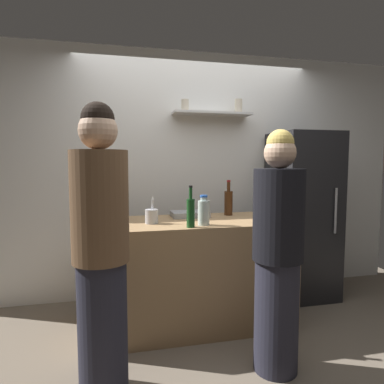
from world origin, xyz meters
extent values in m
plane|color=#726656|center=(0.00, 0.00, 0.00)|extent=(5.28, 5.28, 0.00)
cube|color=white|center=(0.00, 1.25, 1.30)|extent=(4.80, 0.10, 2.60)
cube|color=silver|center=(0.15, 1.09, 1.94)|extent=(0.83, 0.22, 0.02)
cylinder|color=beige|center=(-0.14, 1.09, 2.02)|extent=(0.08, 0.08, 0.12)
cylinder|color=beige|center=(0.44, 1.09, 2.03)|extent=(0.08, 0.08, 0.15)
cube|color=black|center=(1.09, 0.85, 0.87)|extent=(0.61, 0.62, 1.74)
cylinder|color=#99999E|center=(1.26, 0.52, 0.96)|extent=(0.02, 0.02, 0.45)
cube|color=#9E7A51|center=(-0.21, 0.48, 0.46)|extent=(1.69, 0.75, 0.93)
cube|color=gray|center=(-0.18, 0.68, 0.95)|extent=(0.34, 0.24, 0.05)
cylinder|color=#B2B2B7|center=(-0.56, 0.41, 0.99)|extent=(0.11, 0.11, 0.12)
cylinder|color=silver|center=(-0.55, 0.42, 1.05)|extent=(0.01, 0.01, 0.17)
cylinder|color=silver|center=(-0.56, 0.41, 1.05)|extent=(0.01, 0.01, 0.17)
cylinder|color=silver|center=(-0.56, 0.41, 1.04)|extent=(0.02, 0.02, 0.16)
cylinder|color=silver|center=(-0.57, 0.42, 1.06)|extent=(0.03, 0.01, 0.19)
cylinder|color=silver|center=(-0.56, 0.44, 1.05)|extent=(0.04, 0.02, 0.17)
cylinder|color=silver|center=(-0.55, 0.40, 1.05)|extent=(0.01, 0.01, 0.18)
cylinder|color=#472814|center=(0.20, 0.69, 1.04)|extent=(0.08, 0.08, 0.23)
cylinder|color=#472814|center=(0.20, 0.69, 1.20)|extent=(0.03, 0.03, 0.09)
cylinder|color=maroon|center=(0.20, 0.69, 1.26)|extent=(0.04, 0.04, 0.02)
cylinder|color=#19471E|center=(-0.29, 0.18, 1.04)|extent=(0.06, 0.06, 0.22)
cylinder|color=#19471E|center=(-0.29, 0.18, 1.19)|extent=(0.03, 0.03, 0.09)
cylinder|color=black|center=(-0.29, 0.18, 1.25)|extent=(0.03, 0.03, 0.02)
cylinder|color=silver|center=(-0.16, 0.24, 1.03)|extent=(0.09, 0.09, 0.20)
cylinder|color=silver|center=(-0.16, 0.24, 1.14)|extent=(0.05, 0.05, 0.03)
cylinder|color=blue|center=(-0.16, 0.24, 1.16)|extent=(0.06, 0.06, 0.02)
cylinder|color=#262633|center=(0.20, -0.32, 0.39)|extent=(0.30, 0.30, 0.78)
cylinder|color=black|center=(0.20, -0.32, 1.08)|extent=(0.34, 0.34, 0.62)
sphere|color=#D8AD8C|center=(0.20, -0.32, 1.50)|extent=(0.21, 0.21, 0.21)
sphere|color=#D8B759|center=(0.20, -0.32, 1.56)|extent=(0.18, 0.18, 0.18)
cylinder|color=#262633|center=(-0.95, -0.30, 0.42)|extent=(0.30, 0.30, 0.84)
cylinder|color=brown|center=(-0.95, -0.30, 1.17)|extent=(0.34, 0.34, 0.67)
sphere|color=#D8AD8C|center=(-0.95, -0.30, 1.62)|extent=(0.23, 0.23, 0.23)
sphere|color=black|center=(-0.95, -0.30, 1.69)|extent=(0.19, 0.19, 0.19)
camera|label=1|loc=(-0.86, -2.36, 1.44)|focal=31.52mm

